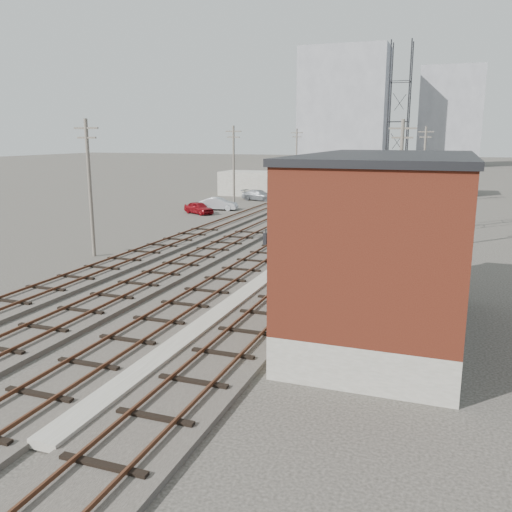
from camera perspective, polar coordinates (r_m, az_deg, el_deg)
The scene contains 23 objects.
ground at distance 70.90m, azimuth 11.82°, elevation 5.84°, with size 320.00×320.00×0.00m, color #282621.
track_right at distance 49.93m, azimuth 11.18°, elevation 3.29°, with size 3.20×90.00×0.39m.
track_mid_right at distance 50.67m, azimuth 6.71°, elevation 3.57°, with size 3.20×90.00×0.39m.
track_mid_left at distance 51.71m, azimuth 2.38°, elevation 3.83°, with size 3.20×90.00×0.39m.
track_left at distance 53.04m, azimuth -1.75°, elevation 4.05°, with size 3.20×90.00×0.39m.
platform_curb at distance 26.69m, azimuth -1.51°, elevation -4.41°, with size 0.90×28.00×0.26m, color gray.
brick_building at distance 22.31m, azimuth 13.49°, elevation 1.14°, with size 6.54×12.20×7.22m.
lattice_tower at distance 44.98m, azimuth 14.63°, elevation 11.60°, with size 1.60×1.60×15.00m.
utility_pole_left_a at distance 37.34m, azimuth -17.10°, elevation 7.20°, with size 1.80×0.24×9.00m.
utility_pole_left_b at distance 59.23m, azimuth -2.36°, elevation 9.49°, with size 1.80×0.24×9.00m.
utility_pole_left_c at distance 82.90m, azimuth 4.28°, elevation 10.32°, with size 1.80×0.24×9.00m.
utility_pole_right_a at distance 38.05m, azimuth 14.89°, elevation 7.42°, with size 1.80×0.24×9.00m.
utility_pole_right_b at distance 67.93m, azimuth 17.25°, elevation 9.33°, with size 1.80×0.24×9.00m.
apartment_left at distance 147.60m, azimuth 9.28°, elevation 15.10°, with size 22.00×14.00×30.00m, color gray.
apartment_right at distance 159.87m, azimuth 19.76°, elevation 13.62°, with size 16.00×12.00×26.00m, color gray.
shed_left at distance 74.67m, azimuth -0.47°, elevation 7.66°, with size 8.00×5.00×3.20m, color gray.
shed_right at distance 80.00m, azimuth 19.38°, elevation 7.57°, with size 6.00×6.00×4.00m, color gray.
signal_mast at distance 21.65m, azimuth 2.75°, elevation -2.18°, with size 0.40×0.41×4.09m.
switch_stand at distance 38.76m, azimuth 1.04°, elevation 1.70°, with size 0.39×0.39×1.33m.
site_trailer at distance 67.53m, azimuth 6.02°, elevation 6.84°, with size 6.35×3.11×2.60m.
car_red at distance 56.65m, azimuth -6.05°, elevation 5.06°, with size 1.49×3.70×1.26m, color maroon.
car_silver at distance 59.48m, azimuth -3.94°, elevation 5.50°, with size 1.44×4.12×1.36m, color #B2B5BA.
car_grey at distance 68.32m, azimuth 0.32°, elevation 6.42°, with size 1.85×4.54×1.32m, color gray.
Camera 1 is at (9.83, -9.77, 7.89)m, focal length 38.00 mm.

